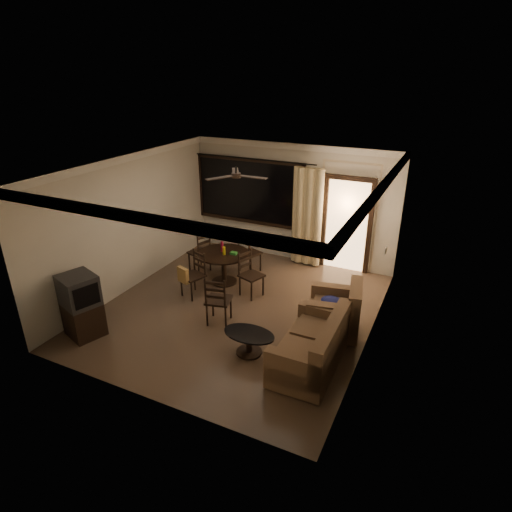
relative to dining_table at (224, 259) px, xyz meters
The scene contains 12 objects.
ground 1.33m from the dining_table, 47.31° to the right, with size 5.50×5.50×0.00m, color #7F6651.
room_shell 2.10m from the dining_table, 32.13° to the left, with size 5.50×6.70×5.50m.
dining_table is the anchor object (origin of this frame).
dining_chair_west 0.88m from the dining_table, 161.08° to the left, with size 0.53×0.53×0.95m.
dining_chair_east 0.88m from the dining_table, 19.09° to the right, with size 0.53×0.53×0.95m.
dining_chair_south 0.89m from the dining_table, 109.13° to the right, with size 0.53×0.57×0.95m.
dining_chair_north 0.83m from the dining_table, 71.13° to the left, with size 0.53×0.53×0.95m.
tv_cabinet 3.07m from the dining_table, 113.65° to the right, with size 0.74×0.71×1.15m.
sofa 3.33m from the dining_table, 35.85° to the right, with size 0.87×1.62×0.86m.
armchair 2.85m from the dining_table, 15.99° to the right, with size 1.06×1.06×0.90m.
coffee_table 2.64m from the dining_table, 51.62° to the right, with size 0.88×0.53×0.39m.
side_chair 1.65m from the dining_table, 63.99° to the right, with size 0.52×0.52×0.98m.
Camera 1 is at (3.43, -6.39, 4.35)m, focal length 30.00 mm.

